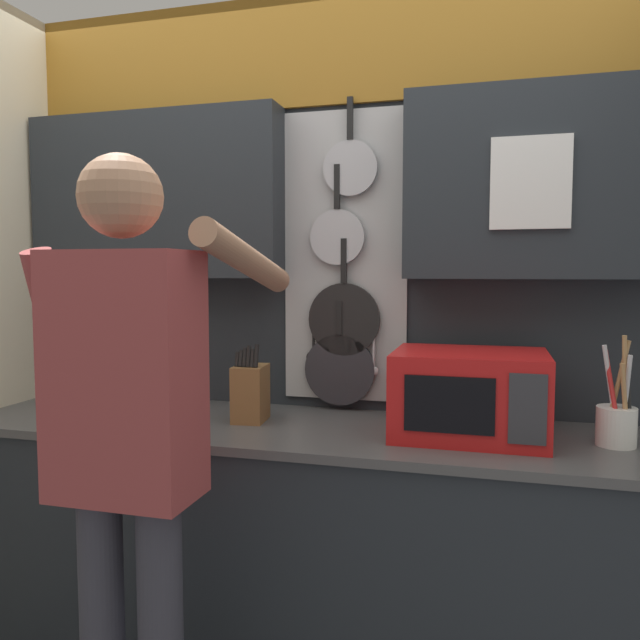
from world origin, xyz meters
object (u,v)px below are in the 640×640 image
(knife_block, at_px, (250,392))
(utensil_crock, at_px, (617,420))
(person, at_px, (129,424))
(microwave, at_px, (470,394))

(knife_block, height_order, utensil_crock, utensil_crock)
(utensil_crock, distance_m, person, 1.46)
(microwave, height_order, knife_block, knife_block)
(person, bearing_deg, utensil_crock, 26.34)
(microwave, relative_size, knife_block, 1.72)
(knife_block, xyz_separation_m, person, (-0.09, -0.65, 0.03))
(microwave, height_order, utensil_crock, utensil_crock)
(knife_block, distance_m, utensil_crock, 1.22)
(knife_block, bearing_deg, microwave, -0.04)
(microwave, bearing_deg, knife_block, 179.96)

